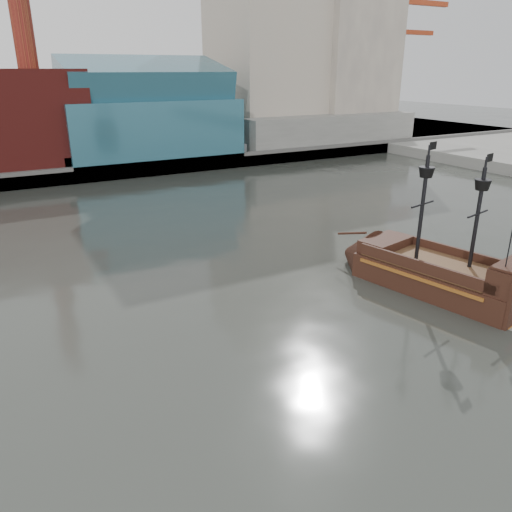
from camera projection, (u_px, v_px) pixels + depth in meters
ground at (361, 372)px, 29.71m from camera, size 400.00×400.00×0.00m
promenade_far at (72, 150)px, 104.57m from camera, size 220.00×60.00×2.00m
seawall at (106, 173)px, 80.35m from camera, size 220.00×1.00×2.60m
skyline at (92, 25)px, 92.58m from camera, size 149.00×45.00×62.00m
crane_a at (394, 60)px, 125.89m from camera, size 22.50×4.00×32.25m
crane_b at (393, 74)px, 139.69m from camera, size 19.10×4.00×26.25m
pirate_ship at (441, 278)px, 40.15m from camera, size 8.46×17.62×12.68m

